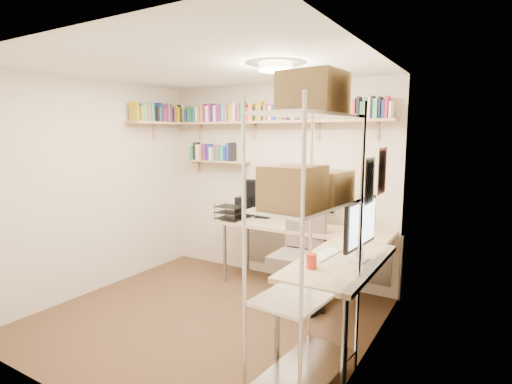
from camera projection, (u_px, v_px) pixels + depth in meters
ground at (205, 318)px, 4.10m from camera, size 3.20×3.20×0.00m
room_shell at (202, 168)px, 3.87m from camera, size 3.24×3.04×2.52m
wall_shelves at (239, 122)px, 5.12m from camera, size 3.12×1.09×0.80m
corner_desk at (301, 232)px, 4.46m from camera, size 2.23×2.07×1.38m
office_chair at (299, 263)px, 4.33m from camera, size 0.60×0.61×1.15m
wire_rack at (308, 179)px, 2.72m from camera, size 0.52×0.95×2.28m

